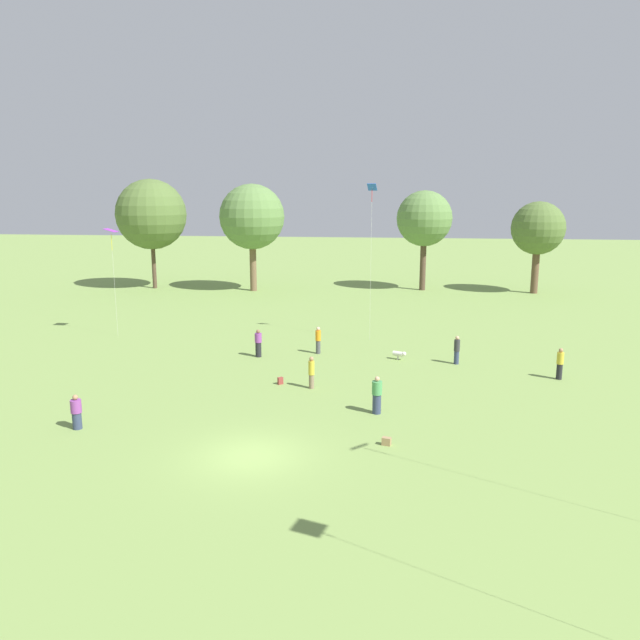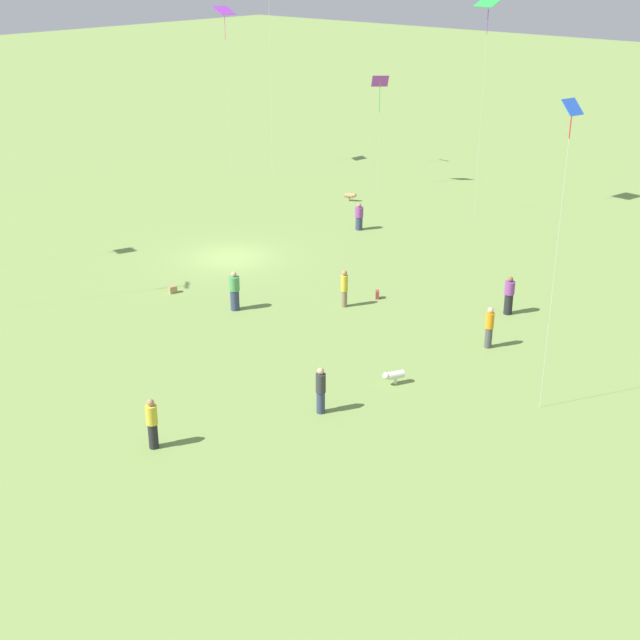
% 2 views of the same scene
% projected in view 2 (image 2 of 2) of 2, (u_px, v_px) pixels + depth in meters
% --- Properties ---
extents(ground_plane, '(240.00, 240.00, 0.00)m').
position_uv_depth(ground_plane, '(231.00, 257.00, 46.93)').
color(ground_plane, '#7A994C').
extents(person_0, '(0.49, 0.49, 1.75)m').
position_uv_depth(person_0, '(321.00, 390.00, 31.14)').
color(person_0, '#333D5B').
rests_on(person_0, ground_plane).
extents(person_1, '(0.65, 0.65, 1.82)m').
position_uv_depth(person_1, '(235.00, 291.00, 39.92)').
color(person_1, '#333D5B').
rests_on(person_1, ground_plane).
extents(person_2, '(0.67, 0.67, 1.58)m').
position_uv_depth(person_2, '(359.00, 217.00, 51.16)').
color(person_2, '#333D5B').
rests_on(person_2, ground_plane).
extents(person_3, '(0.54, 0.54, 1.77)m').
position_uv_depth(person_3, '(509.00, 296.00, 39.49)').
color(person_3, '#232328').
rests_on(person_3, ground_plane).
extents(person_4, '(0.37, 0.37, 1.75)m').
position_uv_depth(person_4, '(344.00, 288.00, 40.28)').
color(person_4, '#847056').
rests_on(person_4, ground_plane).
extents(person_5, '(0.38, 0.38, 1.79)m').
position_uv_depth(person_5, '(152.00, 424.00, 28.96)').
color(person_5, '#232328').
rests_on(person_5, ground_plane).
extents(person_6, '(0.46, 0.46, 1.77)m').
position_uv_depth(person_6, '(489.00, 327.00, 36.19)').
color(person_6, '#4C4C51').
rests_on(person_6, ground_plane).
extents(kite_0, '(1.27, 1.37, 12.54)m').
position_uv_depth(kite_0, '(489.00, 7.00, 49.88)').
color(kite_0, green).
rests_on(kite_0, ground_plane).
extents(kite_3, '(1.29, 1.29, 7.43)m').
position_uv_depth(kite_3, '(380.00, 84.00, 57.64)').
color(kite_3, purple).
rests_on(kite_3, ground_plane).
extents(kite_5, '(1.30, 1.21, 11.28)m').
position_uv_depth(kite_5, '(224.00, 15.00, 60.95)').
color(kite_5, purple).
rests_on(kite_5, ground_plane).
extents(kite_7, '(0.71, 0.57, 10.84)m').
position_uv_depth(kite_7, '(570.00, 130.00, 27.98)').
color(kite_7, blue).
rests_on(kite_7, ground_plane).
extents(dog_0, '(0.51, 0.78, 0.54)m').
position_uv_depth(dog_0, '(351.00, 196.00, 56.98)').
color(dog_0, tan).
rests_on(dog_0, ground_plane).
extents(dog_1, '(0.86, 0.57, 0.55)m').
position_uv_depth(dog_1, '(393.00, 375.00, 33.34)').
color(dog_1, silver).
rests_on(dog_1, ground_plane).
extents(picnic_bag_0, '(0.32, 0.31, 0.39)m').
position_uv_depth(picnic_bag_0, '(377.00, 295.00, 41.46)').
color(picnic_bag_0, '#933833').
rests_on(picnic_bag_0, ground_plane).
extents(picnic_bag_2, '(0.41, 0.31, 0.33)m').
position_uv_depth(picnic_bag_2, '(173.00, 290.00, 42.14)').
color(picnic_bag_2, '#A58459').
rests_on(picnic_bag_2, ground_plane).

